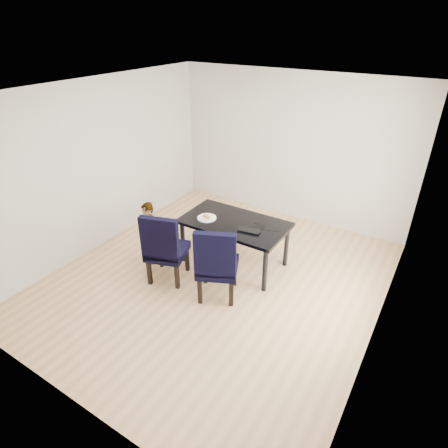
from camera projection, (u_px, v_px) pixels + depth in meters
The scene contains 14 objects.
floor at pixel (217, 279), 5.65m from camera, with size 4.50×5.00×0.01m, color tan.
ceiling at pixel (215, 91), 4.33m from camera, with size 4.50×5.00×0.01m, color white.
wall_back at pixel (290, 148), 6.85m from camera, with size 4.50×0.01×2.70m, color silver.
wall_front at pixel (53, 305), 3.13m from camera, with size 4.50×0.01×2.70m, color silver.
wall_left at pixel (99, 166), 6.03m from camera, with size 0.01×5.00×2.70m, color silver.
wall_right at pixel (395, 245), 3.95m from camera, with size 0.01×5.00×2.70m, color white.
dining_table at pixel (234, 243), 5.83m from camera, with size 1.60×0.90×0.75m, color black.
chair_left at pixel (167, 245), 5.42m from camera, with size 0.54×0.56×1.12m, color black.
chair_right at pixel (218, 261), 5.07m from camera, with size 0.54×0.56×1.13m, color black.
child at pixel (149, 233), 5.82m from camera, with size 0.37×0.25×1.02m, color orange.
plate at pixel (207, 218), 5.74m from camera, with size 0.29×0.29×0.02m, color white.
sandwich at pixel (207, 216), 5.71m from camera, with size 0.14×0.07×0.06m, color #A66E3B.
laptop at pixel (250, 229), 5.42m from camera, with size 0.33×0.21×0.03m, color black.
cable_tangle at pixel (259, 228), 5.48m from camera, with size 0.15×0.15×0.01m, color black.
Camera 1 is at (2.48, -3.79, 3.46)m, focal length 30.00 mm.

